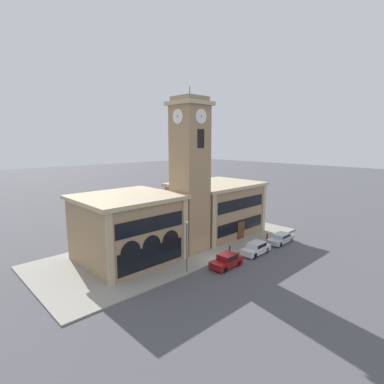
% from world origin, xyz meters
% --- Properties ---
extents(ground_plane, '(300.00, 300.00, 0.00)m').
position_xyz_m(ground_plane, '(0.00, 0.00, 0.00)').
color(ground_plane, '#4C4C51').
extents(sidewalk_kerb, '(36.82, 15.03, 0.15)m').
position_xyz_m(sidewalk_kerb, '(0.00, 7.51, 0.07)').
color(sidewalk_kerb, gray).
rests_on(sidewalk_kerb, ground_plane).
extents(clock_tower, '(4.44, 4.44, 20.56)m').
position_xyz_m(clock_tower, '(-0.00, 5.16, 9.74)').
color(clock_tower, '#9E7F5B').
rests_on(clock_tower, ground_plane).
extents(town_hall_left_wing, '(11.21, 10.44, 7.87)m').
position_xyz_m(town_hall_left_wing, '(-7.43, 8.12, 3.96)').
color(town_hall_left_wing, '#9E7F5B').
rests_on(town_hall_left_wing, ground_plane).
extents(town_hall_right_wing, '(12.94, 10.44, 7.81)m').
position_xyz_m(town_hall_right_wing, '(8.29, 8.13, 3.93)').
color(town_hall_right_wing, '#9E7F5B').
rests_on(town_hall_right_wing, ground_plane).
extents(parked_car_near, '(4.08, 1.90, 1.50)m').
position_xyz_m(parked_car_near, '(-0.55, -1.51, 0.78)').
color(parked_car_near, maroon).
rests_on(parked_car_near, ground_plane).
extents(parked_car_mid, '(4.42, 1.88, 1.50)m').
position_xyz_m(parked_car_mid, '(5.20, -1.51, 0.78)').
color(parked_car_mid, silver).
rests_on(parked_car_mid, ground_plane).
extents(parked_car_far, '(4.78, 1.87, 1.29)m').
position_xyz_m(parked_car_far, '(11.27, -1.51, 0.68)').
color(parked_car_far, '#B2B7C1').
rests_on(parked_car_far, ground_plane).
extents(street_lamp, '(0.36, 0.36, 5.66)m').
position_xyz_m(street_lamp, '(-4.85, 0.48, 3.87)').
color(street_lamp, '#4C4C51').
rests_on(street_lamp, sidewalk_kerb).
extents(bollard, '(0.18, 0.18, 1.06)m').
position_xyz_m(bollard, '(2.48, 0.52, 0.67)').
color(bollard, black).
rests_on(bollard, sidewalk_kerb).
extents(fire_hydrant, '(0.22, 0.22, 0.87)m').
position_xyz_m(fire_hydrant, '(10.96, 0.52, 0.57)').
color(fire_hydrant, red).
rests_on(fire_hydrant, sidewalk_kerb).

